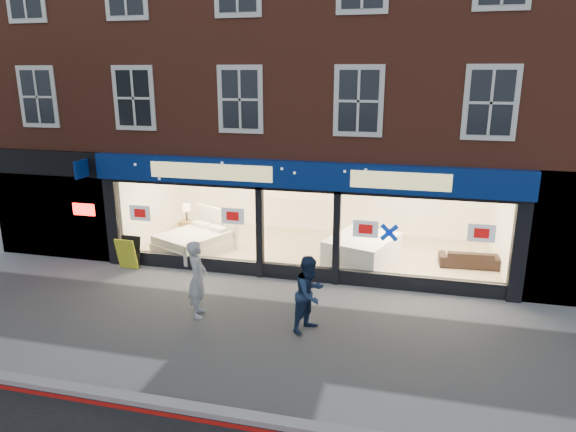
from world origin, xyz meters
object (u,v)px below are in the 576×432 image
at_px(sofa, 469,258).
at_px(pedestrian_blue, 310,294).
at_px(display_bed, 196,240).
at_px(pedestrian_grey, 198,279).
at_px(a_board, 129,253).
at_px(mattress_stack, 362,250).

xyz_separation_m(sofa, pedestrian_blue, (-3.71, -4.61, 0.51)).
distance_m(display_bed, pedestrian_grey, 4.30).
bearing_deg(display_bed, pedestrian_blue, -17.09).
xyz_separation_m(sofa, a_board, (-9.50, -2.26, 0.13)).
bearing_deg(display_bed, sofa, 29.33).
bearing_deg(sofa, a_board, 9.93).
height_order(mattress_stack, pedestrian_grey, pedestrian_grey).
bearing_deg(pedestrian_blue, mattress_stack, 17.40).
bearing_deg(a_board, display_bed, 51.78).
bearing_deg(mattress_stack, display_bed, -178.88).
height_order(mattress_stack, pedestrian_blue, pedestrian_blue).
distance_m(mattress_stack, pedestrian_blue, 4.14).
relative_size(display_bed, sofa, 1.60).
distance_m(a_board, pedestrian_blue, 6.26).
relative_size(sofa, pedestrian_grey, 0.91).
xyz_separation_m(display_bed, pedestrian_grey, (1.77, -3.89, 0.47)).
distance_m(mattress_stack, a_board, 6.72).
relative_size(display_bed, pedestrian_blue, 1.54).
distance_m(sofa, pedestrian_blue, 5.94).
relative_size(display_bed, pedestrian_grey, 1.45).
bearing_deg(sofa, pedestrian_blue, 47.69).
bearing_deg(pedestrian_grey, display_bed, 10.21).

